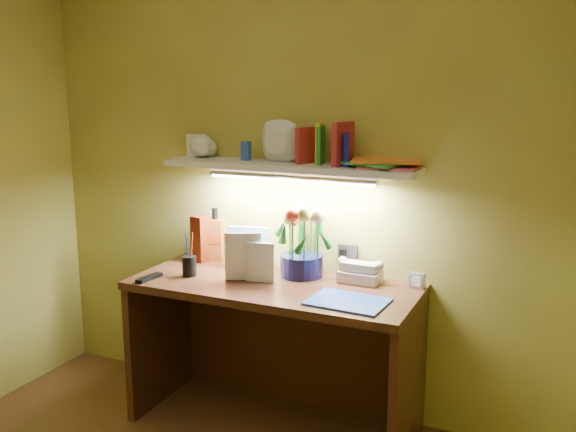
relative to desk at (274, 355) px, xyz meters
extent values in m
cube|color=black|center=(0.00, 0.00, 0.00)|extent=(1.40, 0.60, 0.75)
cube|color=#AAAAAE|center=(0.65, 0.22, 0.41)|extent=(0.08, 0.05, 0.07)
cube|color=#511807|center=(-0.53, 0.20, 0.50)|extent=(0.10, 0.10, 0.25)
cylinder|color=black|center=(-0.44, -0.06, 0.46)|extent=(0.09, 0.09, 0.17)
cube|color=black|center=(-0.59, -0.20, 0.38)|extent=(0.06, 0.16, 0.02)
cube|color=blue|center=(0.42, -0.12, 0.38)|extent=(0.35, 0.27, 0.01)
imported|color=silver|center=(-0.24, -0.06, 0.50)|extent=(0.18, 0.09, 0.24)
imported|color=white|center=(-0.14, -0.02, 0.47)|extent=(0.15, 0.04, 0.20)
cube|color=white|center=(0.00, 0.18, 0.93)|extent=(1.30, 0.25, 0.03)
imported|color=white|center=(-0.51, 0.17, 0.99)|extent=(0.16, 0.16, 0.10)
imported|color=white|center=(-0.48, 0.16, 0.99)|extent=(0.12, 0.12, 0.09)
imported|color=white|center=(-0.07, 0.17, 0.97)|extent=(0.23, 0.23, 0.05)
cube|color=white|center=(-0.58, 0.22, 1.00)|extent=(0.06, 0.05, 0.12)
cube|color=blue|center=(-0.25, 0.20, 0.99)|extent=(0.04, 0.04, 0.10)
cube|color=#A9262E|center=(0.08, 0.20, 1.03)|extent=(0.06, 0.12, 0.18)
cube|color=yellow|center=(0.15, 0.21, 1.04)|extent=(0.05, 0.13, 0.20)
cube|color=#101795|center=(0.30, 0.19, 1.02)|extent=(0.06, 0.12, 0.16)
cube|color=#2C852B|center=(0.16, 0.21, 1.03)|extent=(0.04, 0.12, 0.18)
cube|color=#A9262E|center=(0.28, 0.18, 1.04)|extent=(0.07, 0.15, 0.21)
cube|color=#DB5A71|center=(0.51, 0.19, 0.95)|extent=(0.27, 0.20, 0.01)
cube|color=green|center=(0.42, 0.21, 0.96)|extent=(0.35, 0.30, 0.01)
cube|color=orange|center=(0.48, 0.22, 0.97)|extent=(0.36, 0.30, 0.01)
camera|label=1|loc=(1.29, -2.69, 1.32)|focal=40.00mm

